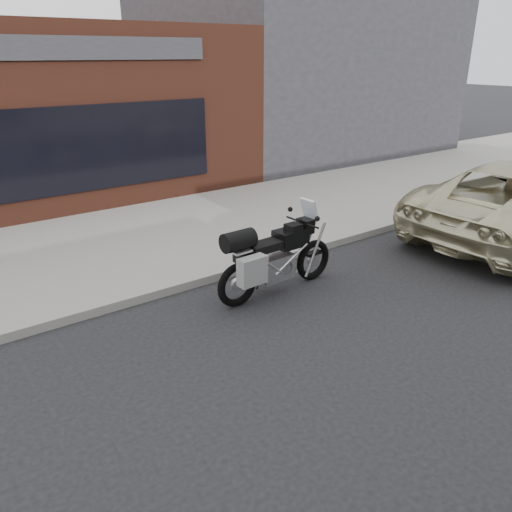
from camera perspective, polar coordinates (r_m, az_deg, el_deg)
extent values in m
plane|color=black|center=(6.21, 13.95, -16.25)|extent=(120.00, 120.00, 0.00)
cube|color=gray|center=(11.34, -13.58, 2.39)|extent=(44.00, 6.00, 0.15)
cube|color=black|center=(12.28, -26.73, 10.03)|extent=(10.00, 0.08, 2.00)
cube|color=#2D2C32|center=(21.96, 3.74, 20.06)|extent=(10.00, 10.00, 6.00)
torus|color=black|center=(7.97, -2.14, -3.30)|extent=(0.75, 0.15, 0.75)
torus|color=black|center=(8.97, 6.53, -0.45)|extent=(0.75, 0.15, 0.75)
cube|color=#B7B7BC|center=(8.37, 2.17, -1.26)|extent=(0.63, 0.36, 0.42)
cube|color=black|center=(8.41, 3.96, 2.08)|extent=(0.57, 0.38, 0.29)
cube|color=black|center=(8.08, 1.01, 1.10)|extent=(0.62, 0.34, 0.13)
cube|color=black|center=(7.89, -1.20, -0.13)|extent=(0.34, 0.26, 0.16)
cube|color=black|center=(8.58, 5.66, 3.46)|extent=(0.21, 0.27, 0.25)
cube|color=silver|center=(8.54, 6.11, 5.33)|extent=(0.17, 0.34, 0.37)
cylinder|color=black|center=(8.50, 5.29, 3.86)|extent=(0.06, 0.78, 0.03)
cube|color=#B7B7BC|center=(7.75, -2.00, 0.71)|extent=(0.32, 0.35, 0.03)
cube|color=slate|center=(7.67, -0.43, -1.70)|extent=(0.48, 0.22, 0.45)
cylinder|color=black|center=(7.70, -2.02, 1.79)|extent=(0.55, 0.33, 0.31)
cylinder|color=#B7B7BC|center=(8.27, -1.00, -2.13)|extent=(0.62, 0.11, 0.21)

